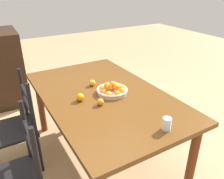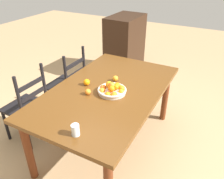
{
  "view_description": "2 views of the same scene",
  "coord_description": "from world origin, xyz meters",
  "px_view_note": "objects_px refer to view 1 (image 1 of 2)",
  "views": [
    {
      "loc": [
        -1.72,
        0.9,
        1.77
      ],
      "look_at": [
        -0.04,
        -0.08,
        0.81
      ],
      "focal_mm": 36.27,
      "sensor_mm": 36.0,
      "label": 1
    },
    {
      "loc": [
        -1.83,
        -1.03,
        1.99
      ],
      "look_at": [
        -0.04,
        -0.08,
        0.81
      ],
      "focal_mm": 36.46,
      "sensor_mm": 36.0,
      "label": 2
    }
  ],
  "objects_px": {
    "dining_table": "(103,101)",
    "cabinet": "(4,67)",
    "chair_near_window": "(17,179)",
    "orange_loose_0": "(100,102)",
    "orange_loose_1": "(80,97)",
    "drinking_glass": "(167,124)",
    "chair_by_cabinet": "(15,128)",
    "orange_loose_2": "(92,83)",
    "fruit_bowl": "(112,90)"
  },
  "relations": [
    {
      "from": "chair_by_cabinet",
      "to": "cabinet",
      "type": "height_order",
      "value": "cabinet"
    },
    {
      "from": "chair_by_cabinet",
      "to": "orange_loose_2",
      "type": "xyz_separation_m",
      "value": [
        -0.11,
        -0.79,
        0.35
      ]
    },
    {
      "from": "dining_table",
      "to": "orange_loose_1",
      "type": "xyz_separation_m",
      "value": [
        -0.03,
        0.25,
        0.13
      ]
    },
    {
      "from": "orange_loose_0",
      "to": "orange_loose_1",
      "type": "height_order",
      "value": "orange_loose_1"
    },
    {
      "from": "chair_by_cabinet",
      "to": "orange_loose_1",
      "type": "xyz_separation_m",
      "value": [
        -0.34,
        -0.56,
        0.35
      ]
    },
    {
      "from": "chair_near_window",
      "to": "cabinet",
      "type": "distance_m",
      "value": 2.25
    },
    {
      "from": "dining_table",
      "to": "fruit_bowl",
      "type": "xyz_separation_m",
      "value": [
        -0.04,
        -0.08,
        0.13
      ]
    },
    {
      "from": "chair_near_window",
      "to": "orange_loose_0",
      "type": "distance_m",
      "value": 0.87
    },
    {
      "from": "orange_loose_2",
      "to": "orange_loose_0",
      "type": "bearing_deg",
      "value": 164.01
    },
    {
      "from": "orange_loose_0",
      "to": "fruit_bowl",
      "type": "bearing_deg",
      "value": -54.38
    },
    {
      "from": "fruit_bowl",
      "to": "chair_near_window",
      "type": "bearing_deg",
      "value": 106.72
    },
    {
      "from": "cabinet",
      "to": "orange_loose_1",
      "type": "xyz_separation_m",
      "value": [
        -1.93,
        -0.44,
        0.26
      ]
    },
    {
      "from": "chair_near_window",
      "to": "chair_by_cabinet",
      "type": "height_order",
      "value": "chair_by_cabinet"
    },
    {
      "from": "orange_loose_1",
      "to": "orange_loose_2",
      "type": "relative_size",
      "value": 1.1
    },
    {
      "from": "fruit_bowl",
      "to": "orange_loose_1",
      "type": "relative_size",
      "value": 4.25
    },
    {
      "from": "fruit_bowl",
      "to": "orange_loose_2",
      "type": "distance_m",
      "value": 0.26
    },
    {
      "from": "dining_table",
      "to": "fruit_bowl",
      "type": "bearing_deg",
      "value": -119.87
    },
    {
      "from": "fruit_bowl",
      "to": "drinking_glass",
      "type": "relative_size",
      "value": 3.1
    },
    {
      "from": "orange_loose_0",
      "to": "drinking_glass",
      "type": "relative_size",
      "value": 0.64
    },
    {
      "from": "dining_table",
      "to": "cabinet",
      "type": "xyz_separation_m",
      "value": [
        1.9,
        0.68,
        -0.13
      ]
    },
    {
      "from": "chair_near_window",
      "to": "orange_loose_1",
      "type": "distance_m",
      "value": 0.81
    },
    {
      "from": "dining_table",
      "to": "orange_loose_2",
      "type": "distance_m",
      "value": 0.24
    },
    {
      "from": "fruit_bowl",
      "to": "drinking_glass",
      "type": "bearing_deg",
      "value": -175.89
    },
    {
      "from": "orange_loose_0",
      "to": "orange_loose_1",
      "type": "distance_m",
      "value": 0.2
    },
    {
      "from": "chair_near_window",
      "to": "dining_table",
      "type": "bearing_deg",
      "value": 111.6
    },
    {
      "from": "cabinet",
      "to": "orange_loose_0",
      "type": "xyz_separation_m",
      "value": [
        -2.09,
        -0.56,
        0.25
      ]
    },
    {
      "from": "drinking_glass",
      "to": "chair_by_cabinet",
      "type": "bearing_deg",
      "value": 41.34
    },
    {
      "from": "fruit_bowl",
      "to": "drinking_glass",
      "type": "distance_m",
      "value": 0.71
    },
    {
      "from": "dining_table",
      "to": "orange_loose_0",
      "type": "xyz_separation_m",
      "value": [
        -0.19,
        0.12,
        0.12
      ]
    },
    {
      "from": "orange_loose_1",
      "to": "orange_loose_0",
      "type": "bearing_deg",
      "value": -142.98
    },
    {
      "from": "orange_loose_1",
      "to": "drinking_glass",
      "type": "xyz_separation_m",
      "value": [
        -0.72,
        -0.37,
        0.01
      ]
    },
    {
      "from": "chair_near_window",
      "to": "orange_loose_1",
      "type": "relative_size",
      "value": 13.68
    },
    {
      "from": "chair_near_window",
      "to": "drinking_glass",
      "type": "distance_m",
      "value": 1.17
    },
    {
      "from": "chair_near_window",
      "to": "drinking_glass",
      "type": "relative_size",
      "value": 10.01
    },
    {
      "from": "orange_loose_0",
      "to": "orange_loose_1",
      "type": "xyz_separation_m",
      "value": [
        0.16,
        0.12,
        0.0
      ]
    },
    {
      "from": "chair_near_window",
      "to": "orange_loose_0",
      "type": "height_order",
      "value": "chair_near_window"
    },
    {
      "from": "chair_near_window",
      "to": "chair_by_cabinet",
      "type": "relative_size",
      "value": 0.99
    },
    {
      "from": "fruit_bowl",
      "to": "orange_loose_2",
      "type": "xyz_separation_m",
      "value": [
        0.25,
        0.09,
        -0.01
      ]
    },
    {
      "from": "dining_table",
      "to": "cabinet",
      "type": "height_order",
      "value": "cabinet"
    },
    {
      "from": "dining_table",
      "to": "orange_loose_2",
      "type": "relative_size",
      "value": 27.72
    },
    {
      "from": "fruit_bowl",
      "to": "orange_loose_1",
      "type": "bearing_deg",
      "value": 87.3
    },
    {
      "from": "dining_table",
      "to": "orange_loose_0",
      "type": "bearing_deg",
      "value": 146.53
    },
    {
      "from": "dining_table",
      "to": "drinking_glass",
      "type": "relative_size",
      "value": 18.39
    },
    {
      "from": "orange_loose_2",
      "to": "chair_near_window",
      "type": "bearing_deg",
      "value": 121.38
    },
    {
      "from": "orange_loose_0",
      "to": "chair_near_window",
      "type": "bearing_deg",
      "value": 100.88
    },
    {
      "from": "orange_loose_1",
      "to": "cabinet",
      "type": "bearing_deg",
      "value": 12.83
    },
    {
      "from": "dining_table",
      "to": "chair_near_window",
      "type": "height_order",
      "value": "chair_near_window"
    },
    {
      "from": "orange_loose_0",
      "to": "orange_loose_2",
      "type": "height_order",
      "value": "orange_loose_2"
    },
    {
      "from": "drinking_glass",
      "to": "dining_table",
      "type": "bearing_deg",
      "value": 9.68
    },
    {
      "from": "chair_by_cabinet",
      "to": "drinking_glass",
      "type": "bearing_deg",
      "value": 41.64
    }
  ]
}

